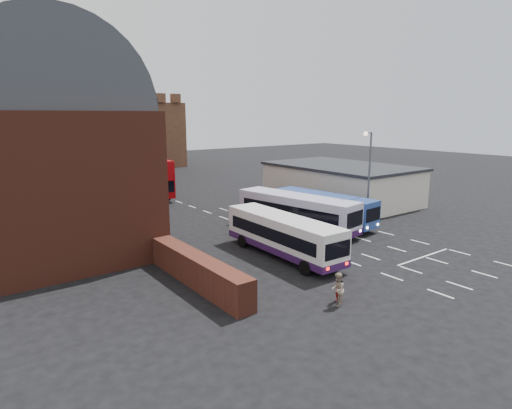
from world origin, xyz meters
TOP-DOWN VIEW (x-y plane):
  - ground at (0.00, 0.00)m, footprint 180.00×180.00m
  - railway_station at (-15.50, 21.00)m, footprint 12.00×28.00m
  - forecourt_wall at (-10.20, 2.00)m, footprint 1.20×10.00m
  - cream_building at (15.00, 14.00)m, footprint 10.40×16.40m
  - brick_terrace at (-6.00, 46.00)m, footprint 22.00×10.00m
  - castle_keep at (6.00, 66.00)m, footprint 22.00×22.00m
  - bus_white_outbound at (-2.81, 3.07)m, footprint 2.84×10.51m
  - bus_white_inbound at (2.50, 7.57)m, footprint 4.47×11.57m
  - bus_blue at (6.00, 7.78)m, footprint 3.44×10.38m
  - bus_red_double at (-1.54, 30.56)m, footprint 3.36×11.92m
  - street_lamp at (8.32, 4.84)m, footprint 1.63×0.76m
  - pedestrian_red at (-5.25, -4.40)m, footprint 0.58×0.42m
  - pedestrian_beige at (-5.72, -4.77)m, footprint 1.10×1.05m

SIDE VIEW (x-z plane):
  - ground at x=0.00m, z-range 0.00..0.00m
  - pedestrian_red at x=-5.25m, z-range 0.00..1.45m
  - pedestrian_beige at x=-5.72m, z-range 0.00..1.78m
  - forecourt_wall at x=-10.20m, z-range 0.00..1.80m
  - bus_blue at x=6.00m, z-range 0.25..3.03m
  - bus_white_outbound at x=-2.81m, z-range 0.26..3.11m
  - bus_white_inbound at x=2.50m, z-range 0.28..3.36m
  - cream_building at x=15.00m, z-range 0.03..4.28m
  - bus_red_double at x=-1.54m, z-range 0.15..4.88m
  - street_lamp at x=8.32m, z-range 0.87..9.29m
  - brick_terrace at x=-6.00m, z-range 0.00..11.00m
  - castle_keep at x=6.00m, z-range 0.00..12.00m
  - railway_station at x=-15.50m, z-range -0.36..15.64m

